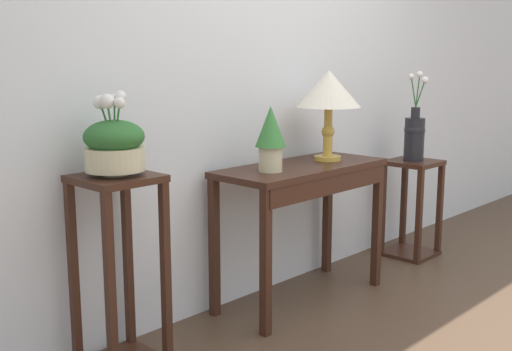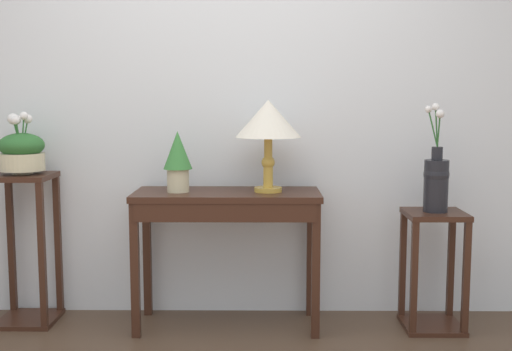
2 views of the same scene
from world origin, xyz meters
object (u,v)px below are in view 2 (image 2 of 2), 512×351
Objects in this scene: flower_vase_tall_right at (436,179)px; table_lamp at (268,122)px; pedestal_stand_left at (26,249)px; console_table at (227,213)px; pedestal_stand_right at (433,270)px; planter_bowl_wide_left at (22,151)px; potted_plant_on_console at (178,158)px.

table_lamp is at bearing 178.45° from flower_vase_tall_right.
pedestal_stand_left is (-1.40, 0.05, -0.74)m from table_lamp.
table_lamp is at bearing -2.15° from pedestal_stand_left.
console_table reaches higher than pedestal_stand_right.
flower_vase_tall_right reaches higher than pedestal_stand_left.
flower_vase_tall_right is (0.94, -0.03, -0.32)m from table_lamp.
console_table is 1.19m from pedestal_stand_left.
table_lamp reaches higher than pedestal_stand_left.
console_table is 1.19m from flower_vase_tall_right.
table_lamp is 1.41m from planter_bowl_wide_left.
flower_vase_tall_right is at bearing -1.91° from pedestal_stand_left.
console_table is 1.73× the size of flower_vase_tall_right.
potted_plant_on_console is 1.45m from flower_vase_tall_right.
table_lamp is 0.99m from flower_vase_tall_right.
table_lamp is at bearing -2.15° from planter_bowl_wide_left.
table_lamp reaches higher than console_table.
table_lamp is at bearing 1.70° from potted_plant_on_console.
pedestal_stand_left is 2.47× the size of planter_bowl_wide_left.
console_table is at bearing -174.28° from table_lamp.
pedestal_stand_left reaches higher than pedestal_stand_right.
pedestal_stand_left is (-1.17, 0.08, -0.23)m from console_table.
planter_bowl_wide_left is 2.35m from flower_vase_tall_right.
console_table is 0.56m from table_lamp.
planter_bowl_wide_left is (-0.00, -0.00, 0.57)m from pedestal_stand_left.
pedestal_stand_right is 0.52m from flower_vase_tall_right.
table_lamp is 0.54m from potted_plant_on_console.
potted_plant_on_console reaches higher than pedestal_stand_left.
table_lamp reaches higher than pedestal_stand_right.
potted_plant_on_console is at bearing 178.23° from console_table.
pedestal_stand_left is 2.38m from flower_vase_tall_right.
potted_plant_on_console is (-0.51, -0.01, -0.20)m from table_lamp.
flower_vase_tall_right reaches higher than planter_bowl_wide_left.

